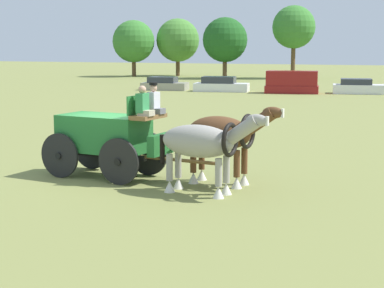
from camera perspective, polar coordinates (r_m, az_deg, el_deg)
ground_plane at (r=19.64m, az=-7.80°, el=-2.86°), size 220.00×220.00×0.00m
show_wagon at (r=19.33m, az=-7.49°, el=0.79°), size 5.74×2.11×2.88m
draft_horse_near at (r=18.10m, az=2.80°, el=0.77°), size 3.00×1.23×2.30m
draft_horse_off at (r=16.95m, az=0.97°, el=0.02°), size 3.14×1.17×2.23m
parked_vehicle_a at (r=56.29m, az=-2.49°, el=5.34°), size 4.19×2.48×1.15m
parked_vehicle_b at (r=54.52m, az=2.58°, el=5.28°), size 4.79×2.49×1.26m
parked_vehicle_c at (r=53.03m, az=8.89°, el=5.45°), size 4.51×2.37×1.82m
parked_vehicle_d at (r=53.72m, az=14.57°, el=4.93°), size 4.30×2.49×1.20m
tree_a at (r=80.05m, az=-5.23°, el=9.10°), size 5.18×5.18×6.91m
tree_b at (r=81.18m, az=-1.28°, el=9.23°), size 5.40×5.40×7.16m
tree_c at (r=75.17m, az=2.96°, el=9.25°), size 5.19×5.19×7.07m
tree_d at (r=76.21m, az=9.07°, el=10.24°), size 4.98×4.98×8.44m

